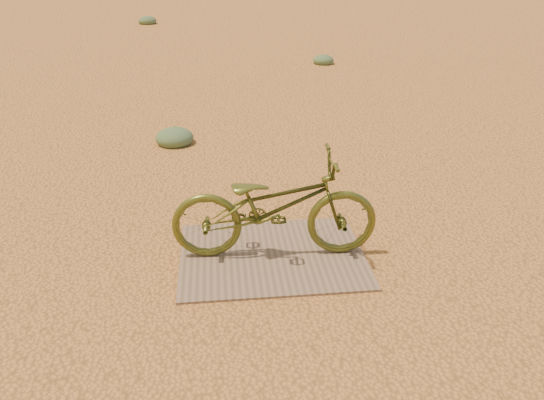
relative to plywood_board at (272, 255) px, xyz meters
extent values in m
plane|color=#C67E40|center=(0.41, -0.46, -0.01)|extent=(120.00, 120.00, 0.00)
cube|color=#7D6252|center=(0.00, 0.00, 0.00)|extent=(1.67, 1.29, 0.02)
imported|color=#4E551E|center=(0.02, 0.02, 0.49)|extent=(1.84, 0.72, 0.95)
ellipsoid|color=#4D6948|center=(-1.05, 3.19, -0.01)|extent=(0.54, 0.54, 0.30)
ellipsoid|color=#4D6948|center=(2.16, 8.55, -0.01)|extent=(0.50, 0.50, 0.27)
ellipsoid|color=#4D6948|center=(-2.77, 16.27, -0.01)|extent=(0.64, 0.64, 0.35)
camera|label=1|loc=(-0.44, -4.11, 2.55)|focal=35.00mm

